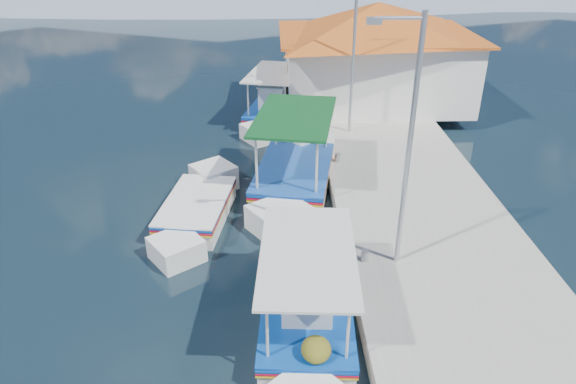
{
  "coord_description": "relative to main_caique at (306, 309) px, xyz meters",
  "views": [
    {
      "loc": [
        1.58,
        -8.69,
        8.1
      ],
      "look_at": [
        1.94,
        4.23,
        1.3
      ],
      "focal_mm": 32.47,
      "sensor_mm": 36.0,
      "label": 1
    }
  ],
  "objects": [
    {
      "name": "quay",
      "position": [
        3.66,
        5.71,
        -0.18
      ],
      "size": [
        5.0,
        44.0,
        0.5
      ],
      "primitive_type": "cube",
      "color": "#A09D96",
      "rests_on": "ground"
    },
    {
      "name": "bollards",
      "position": [
        1.56,
        4.96,
        0.22
      ],
      "size": [
        0.2,
        17.2,
        0.3
      ],
      "color": "#A5A8AD",
      "rests_on": "quay"
    },
    {
      "name": "caique_far",
      "position": [
        -0.63,
        13.52,
        0.02
      ],
      "size": [
        3.04,
        6.78,
        2.43
      ],
      "rotation": [
        0.0,
        0.0,
        0.22
      ],
      "color": "silver",
      "rests_on": "ground"
    },
    {
      "name": "caique_green_canopy",
      "position": [
        -0.03,
        6.75,
        0.01
      ],
      "size": [
        3.18,
        7.65,
        2.91
      ],
      "rotation": [
        0.0,
        0.0,
        0.18
      ],
      "color": "silver",
      "rests_on": "ground"
    },
    {
      "name": "lamp_post_far",
      "position": [
        2.27,
        10.71,
        3.42
      ],
      "size": [
        1.21,
        0.14,
        6.0
      ],
      "color": "#A5A8AD",
      "rests_on": "quay"
    },
    {
      "name": "caique_blue_hull",
      "position": [
        -3.02,
        4.75,
        -0.14
      ],
      "size": [
        2.27,
        5.87,
        1.05
      ],
      "rotation": [
        0.0,
        0.0,
        0.14
      ],
      "color": "silver",
      "rests_on": "ground"
    },
    {
      "name": "ground",
      "position": [
        -2.24,
        -0.29,
        -0.43
      ],
      "size": [
        160.0,
        160.0,
        0.0
      ],
      "primitive_type": "plane",
      "color": "black",
      "rests_on": "ground"
    },
    {
      "name": "lamp_post_near",
      "position": [
        2.27,
        1.71,
        3.42
      ],
      "size": [
        1.21,
        0.14,
        6.0
      ],
      "color": "#A5A8AD",
      "rests_on": "quay"
    },
    {
      "name": "harbor_building",
      "position": [
        3.96,
        14.71,
        2.35
      ],
      "size": [
        10.49,
        10.49,
        4.4
      ],
      "color": "white",
      "rests_on": "quay"
    },
    {
      "name": "main_caique",
      "position": [
        0.0,
        0.0,
        0.0
      ],
      "size": [
        2.2,
        6.74,
        2.22
      ],
      "rotation": [
        0.0,
        0.0,
        0.06
      ],
      "color": "silver",
      "rests_on": "ground"
    }
  ]
}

